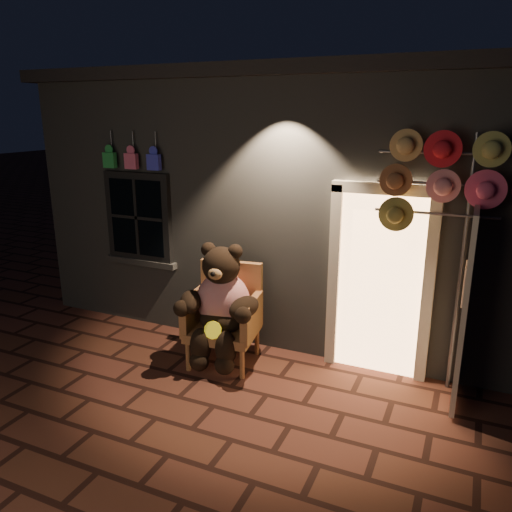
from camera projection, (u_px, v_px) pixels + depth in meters
The scene contains 5 objects.
ground at pixel (213, 406), 5.13m from camera, with size 60.00×60.00×0.00m, color #542A20.
shop_building at pixel (328, 187), 8.14m from camera, with size 7.30×5.95×3.51m.
wicker_armchair at pixel (226, 314), 5.97m from camera, with size 0.90×0.83×1.18m.
teddy_bear at pixel (220, 304), 5.78m from camera, with size 1.02×0.85×1.42m.
hat_rack at pixel (457, 178), 4.81m from camera, with size 1.62×0.22×2.75m.
Camera 1 is at (2.23, -3.93, 2.91)m, focal length 35.00 mm.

